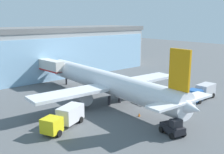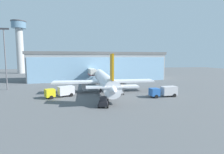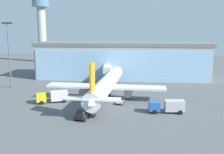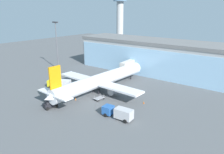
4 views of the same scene
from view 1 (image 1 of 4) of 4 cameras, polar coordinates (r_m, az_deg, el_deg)
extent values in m
plane|color=#545659|center=(43.76, 5.51, -7.15)|extent=(240.00, 240.00, 0.00)
cube|color=#9E9E9E|center=(72.10, -14.59, 4.95)|extent=(59.47, 18.17, 11.37)
cube|color=#92BDDD|center=(65.24, -11.44, 3.84)|extent=(57.60, 2.91, 10.24)
cube|color=slate|center=(71.59, -14.87, 9.94)|extent=(60.65, 18.54, 1.20)
cube|color=beige|center=(62.02, -14.10, 2.70)|extent=(3.43, 11.58, 2.40)
cube|color=red|center=(62.20, -14.05, 1.74)|extent=(3.48, 11.58, 0.30)
cylinder|color=#4C4C51|center=(66.21, -15.86, 0.68)|extent=(0.70, 0.70, 3.31)
cylinder|color=silver|center=(47.77, -1.55, -0.98)|extent=(4.20, 35.97, 3.88)
cone|color=silver|center=(62.86, -11.29, 2.06)|extent=(3.90, 3.03, 3.88)
cone|color=silver|center=(35.46, 16.00, -6.31)|extent=(3.52, 4.03, 3.49)
cube|color=silver|center=(46.47, -0.24, -1.85)|extent=(29.51, 4.46, 0.50)
cube|color=silver|center=(35.84, 14.77, -5.05)|extent=(11.02, 2.50, 0.30)
cube|color=orange|center=(35.16, 14.49, 1.51)|extent=(0.39, 3.20, 5.47)
cylinder|color=gray|center=(44.19, -6.42, -4.51)|extent=(2.13, 3.22, 2.10)
cylinder|color=gray|center=(50.66, 4.45, -2.25)|extent=(2.13, 3.22, 2.10)
cylinder|color=black|center=(45.67, -0.63, -5.18)|extent=(0.50, 0.50, 1.60)
cylinder|color=black|center=(47.05, 1.64, -4.65)|extent=(0.50, 0.50, 1.60)
cylinder|color=black|center=(60.80, -9.91, -0.87)|extent=(0.40, 0.40, 1.60)
cube|color=yellow|center=(34.94, -12.99, -10.17)|extent=(2.95, 2.95, 1.90)
cube|color=silver|center=(38.00, -9.05, -7.86)|extent=(4.56, 3.74, 2.20)
cylinder|color=black|center=(34.68, -11.45, -11.98)|extent=(0.94, 0.67, 0.90)
cylinder|color=black|center=(35.96, -14.32, -11.21)|extent=(0.94, 0.67, 0.90)
cylinder|color=black|center=(38.60, -6.78, -9.21)|extent=(0.94, 0.67, 0.90)
cylinder|color=black|center=(39.75, -9.50, -8.64)|extent=(0.94, 0.67, 0.90)
cube|color=#2659A5|center=(49.23, 17.53, -3.73)|extent=(2.42, 2.42, 1.90)
cube|color=#B2B2B7|center=(52.83, 19.71, -2.63)|extent=(4.21, 2.61, 2.20)
cylinder|color=black|center=(49.02, 18.58, -5.04)|extent=(0.93, 0.39, 0.90)
cylinder|color=black|center=(49.99, 16.35, -4.55)|extent=(0.93, 0.39, 0.90)
cylinder|color=black|center=(53.55, 21.15, -3.76)|extent=(0.93, 0.39, 0.90)
cylinder|color=black|center=(54.44, 19.06, -3.34)|extent=(0.93, 0.39, 0.90)
cube|color=gray|center=(46.92, 6.68, -5.14)|extent=(1.79, 2.91, 0.16)
cylinder|color=black|center=(47.38, 5.12, -5.31)|extent=(0.15, 0.45, 0.44)
cylinder|color=gray|center=(47.13, 5.14, -4.35)|extent=(0.08, 0.08, 0.90)
cylinder|color=black|center=(48.26, 6.45, -5.00)|extent=(0.15, 0.45, 0.44)
cylinder|color=gray|center=(48.02, 6.47, -4.06)|extent=(0.08, 0.08, 0.90)
cylinder|color=black|center=(45.76, 6.90, -6.00)|extent=(0.15, 0.45, 0.44)
cylinder|color=gray|center=(45.50, 6.93, -5.01)|extent=(0.08, 0.08, 0.90)
cylinder|color=black|center=(46.68, 8.25, -5.67)|extent=(0.15, 0.45, 0.44)
cylinder|color=gray|center=(46.43, 8.28, -4.69)|extent=(0.08, 0.08, 0.90)
cube|color=black|center=(35.42, 13.02, -10.81)|extent=(2.47, 3.52, 0.90)
cube|color=#26262B|center=(34.60, 13.76, -9.72)|extent=(1.59, 1.29, 1.00)
cylinder|color=black|center=(35.89, 10.70, -11.16)|extent=(0.52, 0.86, 0.80)
cylinder|color=black|center=(36.92, 13.01, -10.58)|extent=(0.52, 0.86, 0.80)
cylinder|color=black|center=(34.28, 12.95, -12.44)|extent=(0.52, 0.86, 0.80)
cylinder|color=black|center=(35.35, 15.29, -11.78)|extent=(0.52, 0.86, 0.80)
cone|color=orange|center=(40.96, 5.94, -8.15)|extent=(0.36, 0.36, 0.55)
cone|color=orange|center=(58.24, 10.26, -2.01)|extent=(0.36, 0.36, 0.55)
camera|label=2|loc=(26.81, 84.95, -8.75)|focal=28.00mm
camera|label=3|loc=(46.87, 87.76, 3.77)|focal=42.00mm
camera|label=4|loc=(70.61, 60.93, 13.70)|focal=35.00mm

